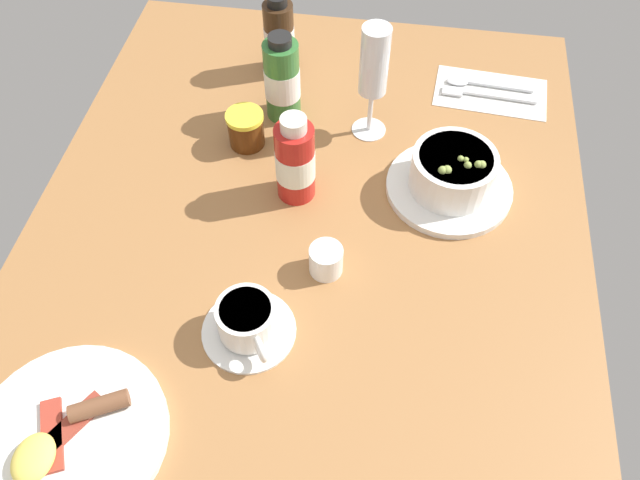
# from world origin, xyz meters

# --- Properties ---
(ground_plane) EXTENTS (1.10, 0.84, 0.03)m
(ground_plane) POSITION_xyz_m (0.00, 0.00, -0.01)
(ground_plane) COLOR #9E6B3D
(porridge_bowl) EXTENTS (0.20, 0.20, 0.08)m
(porridge_bowl) POSITION_xyz_m (0.12, -0.21, 0.04)
(porridge_bowl) COLOR white
(porridge_bowl) RESTS_ON ground_plane
(cutlery_setting) EXTENTS (0.13, 0.20, 0.01)m
(cutlery_setting) POSITION_xyz_m (0.36, -0.27, 0.00)
(cutlery_setting) COLOR white
(cutlery_setting) RESTS_ON ground_plane
(coffee_cup) EXTENTS (0.13, 0.13, 0.06)m
(coffee_cup) POSITION_xyz_m (-0.17, 0.05, 0.03)
(coffee_cup) COLOR white
(coffee_cup) RESTS_ON ground_plane
(creamer_jug) EXTENTS (0.06, 0.05, 0.05)m
(creamer_jug) POSITION_xyz_m (-0.06, -0.04, 0.02)
(creamer_jug) COLOR white
(creamer_jug) RESTS_ON ground_plane
(wine_glass) EXTENTS (0.06, 0.06, 0.20)m
(wine_glass) POSITION_xyz_m (0.24, -0.07, 0.13)
(wine_glass) COLOR white
(wine_glass) RESTS_ON ground_plane
(jam_jar) EXTENTS (0.06, 0.06, 0.06)m
(jam_jar) POSITION_xyz_m (0.18, 0.13, 0.03)
(jam_jar) COLOR #4F260B
(jam_jar) RESTS_ON ground_plane
(sauce_bottle_green) EXTENTS (0.06, 0.06, 0.16)m
(sauce_bottle_green) POSITION_xyz_m (0.26, 0.08, 0.07)
(sauce_bottle_green) COLOR #337233
(sauce_bottle_green) RESTS_ON ground_plane
(sauce_bottle_red) EXTENTS (0.06, 0.06, 0.15)m
(sauce_bottle_red) POSITION_xyz_m (0.08, 0.03, 0.07)
(sauce_bottle_red) COLOR #B21E19
(sauce_bottle_red) RESTS_ON ground_plane
(sauce_bottle_brown) EXTENTS (0.05, 0.05, 0.15)m
(sauce_bottle_brown) POSITION_xyz_m (0.37, 0.11, 0.07)
(sauce_bottle_brown) COLOR #382314
(sauce_bottle_brown) RESTS_ON ground_plane
(breakfast_plate) EXTENTS (0.23, 0.23, 0.04)m
(breakfast_plate) POSITION_xyz_m (-0.35, 0.23, 0.01)
(breakfast_plate) COLOR white
(breakfast_plate) RESTS_ON ground_plane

